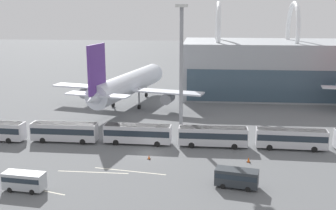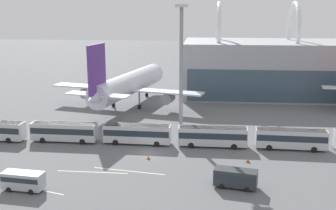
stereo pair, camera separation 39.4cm
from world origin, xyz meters
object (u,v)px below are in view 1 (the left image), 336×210
object	(u,v)px
shuttle_bus_4	(291,138)
service_van_crossing	(24,180)
shuttle_bus_2	(138,133)
traffic_cone_0	(149,157)
airliner_at_gate_near	(127,85)
service_van_foreground	(237,177)
shuttle_bus_3	(213,135)
traffic_cone_1	(249,160)
floodlight_mast	(181,58)
shuttle_bus_1	(64,131)

from	to	relation	value
shuttle_bus_4	service_van_crossing	distance (m)	42.55
shuttle_bus_2	service_van_crossing	bearing A→B (deg)	-118.47
shuttle_bus_4	traffic_cone_0	bearing A→B (deg)	-161.10
airliner_at_gate_near	service_van_foreground	distance (m)	48.70
shuttle_bus_3	service_van_crossing	world-z (taller)	shuttle_bus_3
shuttle_bus_4	traffic_cone_1	size ratio (longest dim) A/B	14.81
airliner_at_gate_near	shuttle_bus_4	world-z (taller)	airliner_at_gate_near
shuttle_bus_4	service_van_foreground	bearing A→B (deg)	-119.67
traffic_cone_0	airliner_at_gate_near	bearing A→B (deg)	105.90
service_van_foreground	traffic_cone_0	size ratio (longest dim) A/B	8.63
floodlight_mast	shuttle_bus_4	bearing A→B (deg)	-23.95
traffic_cone_1	shuttle_bus_2	bearing A→B (deg)	158.60
traffic_cone_0	traffic_cone_1	distance (m)	15.46
shuttle_bus_4	service_van_foreground	distance (m)	19.11
shuttle_bus_2	shuttle_bus_3	distance (m)	13.02
shuttle_bus_1	traffic_cone_1	distance (m)	32.28
shuttle_bus_3	traffic_cone_0	bearing A→B (deg)	-144.69
shuttle_bus_2	service_van_crossing	xyz separation A→B (m)	(-11.72, -20.03, -0.53)
traffic_cone_1	shuttle_bus_1	bearing A→B (deg)	167.03
shuttle_bus_2	shuttle_bus_1	bearing A→B (deg)	-178.25
shuttle_bus_1	airliner_at_gate_near	bearing A→B (deg)	77.79
traffic_cone_1	shuttle_bus_4	bearing A→B (deg)	41.69
shuttle_bus_1	floodlight_mast	xyz separation A→B (m)	(20.08, 7.99, 12.02)
service_van_crossing	floodlight_mast	bearing A→B (deg)	62.88
shuttle_bus_2	shuttle_bus_3	world-z (taller)	same
shuttle_bus_1	service_van_crossing	size ratio (longest dim) A/B	2.08
shuttle_bus_2	traffic_cone_0	bearing A→B (deg)	-66.03
shuttle_bus_4	traffic_cone_0	xyz separation A→B (m)	(-23.09, -6.82, -1.65)
airliner_at_gate_near	service_van_crossing	distance (m)	46.89
airliner_at_gate_near	shuttle_bus_1	bearing A→B (deg)	179.80
floodlight_mast	airliner_at_gate_near	bearing A→B (deg)	126.69
floodlight_mast	traffic_cone_1	world-z (taller)	floodlight_mast
traffic_cone_0	traffic_cone_1	bearing A→B (deg)	0.09
floodlight_mast	traffic_cone_0	bearing A→B (deg)	-105.12
airliner_at_gate_near	shuttle_bus_1	distance (m)	27.36
airliner_at_gate_near	service_van_crossing	size ratio (longest dim) A/B	6.89
service_van_crossing	traffic_cone_0	bearing A→B (deg)	47.81
traffic_cone_0	service_van_foreground	bearing A→B (deg)	-35.86
service_van_crossing	traffic_cone_0	size ratio (longest dim) A/B	8.14
airliner_at_gate_near	floodlight_mast	size ratio (longest dim) A/B	1.63
shuttle_bus_1	floodlight_mast	size ratio (longest dim) A/B	0.49
shuttle_bus_1	shuttle_bus_3	world-z (taller)	same
airliner_at_gate_near	service_van_foreground	size ratio (longest dim) A/B	6.50
service_van_foreground	service_van_crossing	distance (m)	27.82
shuttle_bus_2	service_van_foreground	xyz separation A→B (m)	(15.88, -16.59, -0.52)
service_van_foreground	traffic_cone_0	distance (m)	16.01
traffic_cone_1	airliner_at_gate_near	bearing A→B (deg)	126.68
shuttle_bus_4	shuttle_bus_1	bearing A→B (deg)	-178.20
shuttle_bus_2	shuttle_bus_4	distance (m)	26.04
floodlight_mast	traffic_cone_1	distance (m)	23.37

